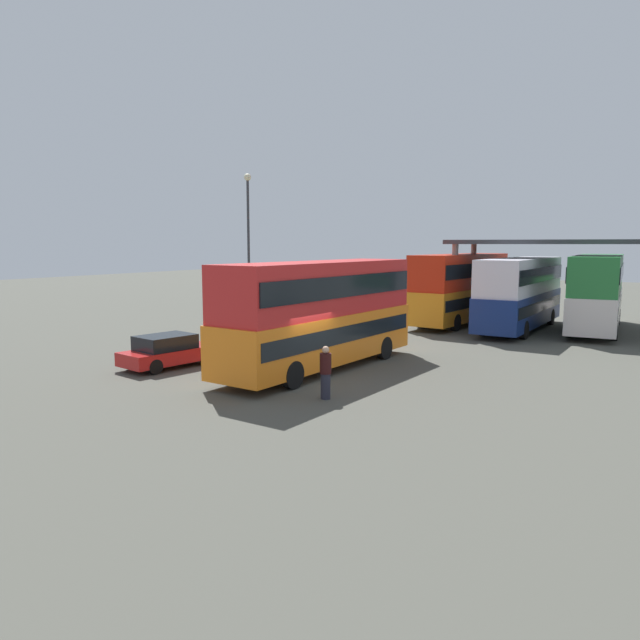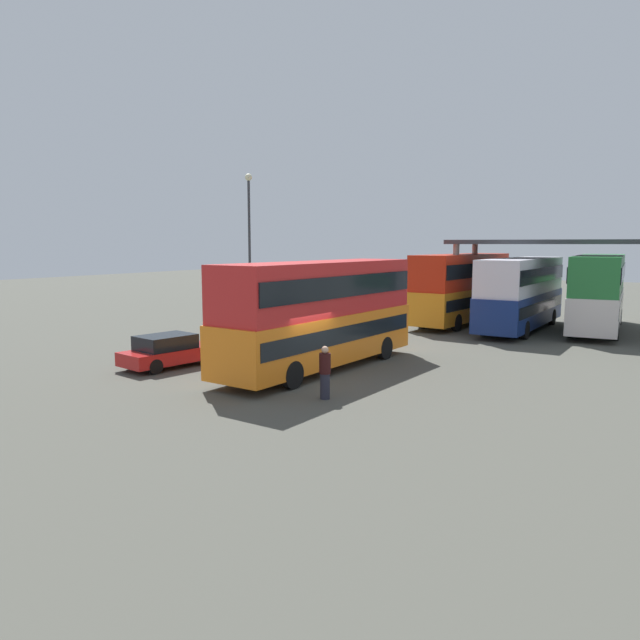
{
  "view_description": "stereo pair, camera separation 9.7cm",
  "coord_description": "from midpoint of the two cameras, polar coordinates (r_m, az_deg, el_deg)",
  "views": [
    {
      "loc": [
        11.71,
        -17.84,
        5.04
      ],
      "look_at": [
        -0.54,
        2.31,
        2.0
      ],
      "focal_mm": 33.24,
      "sensor_mm": 36.0,
      "label": 1
    },
    {
      "loc": [
        11.79,
        -17.79,
        5.04
      ],
      "look_at": [
        -0.54,
        2.31,
        2.0
      ],
      "focal_mm": 33.24,
      "sensor_mm": 36.0,
      "label": 2
    }
  ],
  "objects": [
    {
      "name": "parked_hatchback",
      "position": [
        25.12,
        -14.26,
        -2.9
      ],
      "size": [
        2.35,
        4.22,
        1.35
      ],
      "rotation": [
        0.0,
        0.0,
        1.41
      ],
      "color": "#B21A18",
      "rests_on": "ground_plane"
    },
    {
      "name": "double_decker_mid_row",
      "position": [
        36.54,
        18.89,
        2.66
      ],
      "size": [
        2.74,
        10.81,
        4.21
      ],
      "rotation": [
        0.0,
        0.0,
        1.55
      ],
      "color": "navy",
      "rests_on": "ground_plane"
    },
    {
      "name": "ground_plane",
      "position": [
        21.93,
        -1.85,
        -5.94
      ],
      "size": [
        140.0,
        140.0,
        0.0
      ],
      "primitive_type": "plane",
      "color": "#494941"
    },
    {
      "name": "double_decker_near_canopy",
      "position": [
        38.44,
        13.57,
        3.2
      ],
      "size": [
        3.31,
        10.6,
        4.39
      ],
      "rotation": [
        0.0,
        0.0,
        1.49
      ],
      "color": "orange",
      "rests_on": "ground_plane"
    },
    {
      "name": "double_decker_main",
      "position": [
        23.74,
        0.13,
        0.9
      ],
      "size": [
        3.22,
        10.78,
        4.34
      ],
      "rotation": [
        0.0,
        0.0,
        1.51
      ],
      "color": "orange",
      "rests_on": "ground_plane"
    },
    {
      "name": "double_decker_far_right",
      "position": [
        37.94,
        25.28,
        2.65
      ],
      "size": [
        3.17,
        11.17,
        4.38
      ],
      "rotation": [
        0.0,
        0.0,
        1.63
      ],
      "color": "silver",
      "rests_on": "ground_plane"
    },
    {
      "name": "depot_canopy",
      "position": [
        37.25,
        27.37,
        6.35
      ],
      "size": [
        19.23,
        7.25,
        5.27
      ],
      "rotation": [
        0.0,
        0.0,
        0.07
      ],
      "color": "#33353A",
      "rests_on": "ground_plane"
    },
    {
      "name": "lamppost_tall",
      "position": [
        37.54,
        -6.74,
        8.36
      ],
      "size": [
        0.44,
        0.44,
        9.34
      ],
      "color": "#33353A",
      "rests_on": "ground_plane"
    },
    {
      "name": "pedestrian_waiting",
      "position": [
        19.35,
        0.62,
        -5.08
      ],
      "size": [
        0.38,
        0.38,
        1.75
      ],
      "rotation": [
        0.0,
        0.0,
        5.47
      ],
      "color": "#262633",
      "rests_on": "ground_plane"
    }
  ]
}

